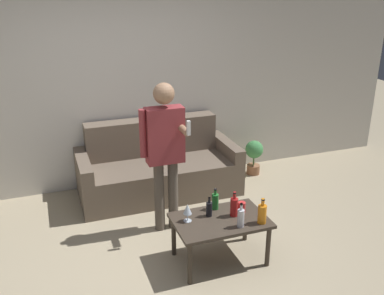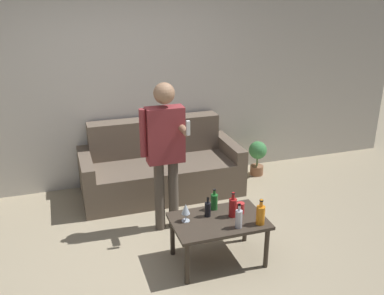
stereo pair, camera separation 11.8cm
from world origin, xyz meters
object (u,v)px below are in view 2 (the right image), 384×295
at_px(person_standing_front, 165,145).
at_px(couch, 160,168).
at_px(coffee_table, 219,225).
at_px(bottle_orange, 208,209).

bearing_deg(person_standing_front, couch, 80.08).
height_order(coffee_table, person_standing_front, person_standing_front).
distance_m(couch, coffee_table, 1.61).
bearing_deg(couch, person_standing_front, -99.92).
height_order(bottle_orange, person_standing_front, person_standing_front).
bearing_deg(couch, bottle_orange, -87.06).
relative_size(coffee_table, person_standing_front, 0.55).
xyz_separation_m(couch, bottle_orange, (0.08, -1.51, 0.20)).
relative_size(bottle_orange, person_standing_front, 0.12).
distance_m(couch, bottle_orange, 1.52).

